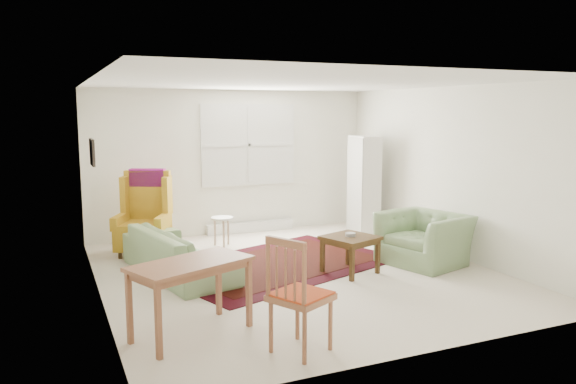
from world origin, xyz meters
name	(u,v)px	position (x,y,z in m)	size (l,w,h in m)	color
room	(292,178)	(0.02, 0.21, 1.26)	(5.04, 5.54, 2.51)	beige
rug	(278,263)	(-0.09, 0.47, 0.02)	(3.21, 2.06, 0.03)	black
sofa	(179,244)	(-1.46, 0.55, 0.41)	(2.06, 0.80, 0.83)	#708E5E
armchair	(424,234)	(1.83, -0.30, 0.43)	(1.10, 0.96, 0.86)	#708E5E
wingback_chair	(142,213)	(-1.72, 1.81, 0.63)	(0.73, 0.77, 1.27)	#AF821A
coffee_table	(350,254)	(0.64, -0.30, 0.25)	(0.62, 0.62, 0.51)	#432C14
stool	(222,231)	(-0.47, 1.86, 0.24)	(0.35, 0.35, 0.47)	white
cabinet	(364,185)	(2.10, 1.78, 0.86)	(0.36, 0.68, 1.71)	white
desk	(191,298)	(-1.80, -1.50, 0.36)	(1.15, 0.57, 0.73)	brown
desk_chair	(301,294)	(-0.99, -2.26, 0.53)	(0.47, 0.47, 1.07)	brown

